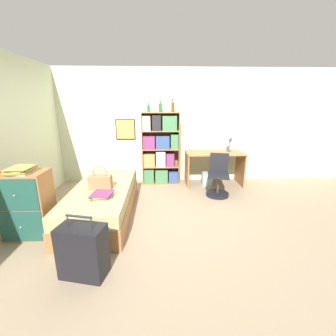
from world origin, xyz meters
name	(u,v)px	position (x,y,z in m)	size (l,w,h in m)	color
ground_plane	(148,213)	(0.00, 0.00, 0.00)	(14.00, 14.00, 0.00)	gray
wall_back	(150,127)	(0.00, 1.81, 1.30)	(10.00, 0.09, 2.60)	beige
wall_left	(6,139)	(-2.12, 0.00, 1.30)	(0.06, 10.00, 2.60)	beige
bed	(103,201)	(-0.75, 0.02, 0.24)	(0.94, 2.10, 0.49)	#A36B3D
handbag	(101,182)	(-0.74, -0.05, 0.61)	(0.35, 0.18, 0.39)	#93704C
book_stack_on_bed	(102,196)	(-0.62, -0.45, 0.53)	(0.32, 0.36, 0.09)	silver
suitcase	(83,251)	(-0.62, -1.41, 0.29)	(0.54, 0.38, 0.72)	black
dresser	(27,205)	(-1.63, -0.58, 0.47)	(0.61, 0.45, 0.94)	#A36B3D
magazine_pile_on_dresser	(21,170)	(-1.61, -0.61, 0.98)	(0.32, 0.38, 0.08)	silver
bookcase	(160,150)	(0.23, 1.58, 0.79)	(0.85, 0.35, 1.64)	#A36B3D
bottle_green	(149,108)	(-0.01, 1.56, 1.72)	(0.06, 0.06, 0.20)	#1E6B2D
bottle_brown	(160,107)	(0.25, 1.62, 1.74)	(0.07, 0.07, 0.26)	#1E6B2D
bottle_clear	(173,107)	(0.52, 1.63, 1.75)	(0.07, 0.07, 0.29)	brown
desk	(214,162)	(1.47, 1.43, 0.54)	(1.29, 0.66, 0.76)	#A36B3D
desk_lamp	(231,142)	(1.85, 1.53, 0.99)	(0.16, 0.11, 0.34)	navy
desk_chair	(218,182)	(1.41, 0.78, 0.27)	(0.51, 0.51, 0.85)	black
waste_bin	(207,179)	(1.32, 1.37, 0.15)	(0.26, 0.26, 0.29)	#99C1B2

